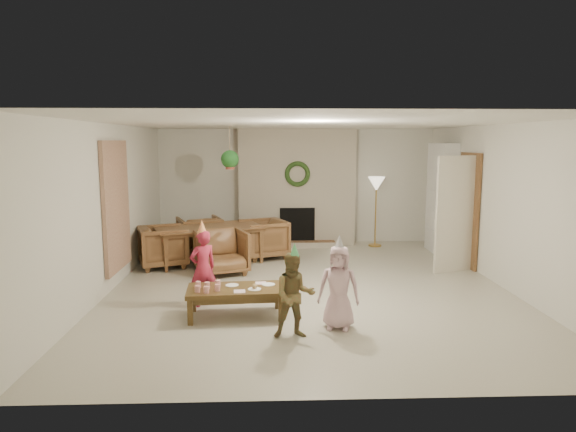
{
  "coord_description": "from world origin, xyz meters",
  "views": [
    {
      "loc": [
        -0.6,
        -7.63,
        2.24
      ],
      "look_at": [
        -0.3,
        0.4,
        1.05
      ],
      "focal_mm": 31.59,
      "sensor_mm": 36.0,
      "label": 1
    }
  ],
  "objects_px": {
    "dining_chair_far": "(200,235)",
    "child_red": "(203,268)",
    "dining_table": "(210,245)",
    "dining_chair_near": "(222,252)",
    "coffee_table_top": "(236,290)",
    "child_plaid": "(294,296)",
    "dining_chair_left": "(163,246)",
    "dining_chair_right": "(264,239)",
    "child_pink": "(339,287)"
  },
  "relations": [
    {
      "from": "dining_chair_far",
      "to": "child_red",
      "type": "xyz_separation_m",
      "value": [
        0.49,
        -3.28,
        0.15
      ]
    },
    {
      "from": "dining_table",
      "to": "dining_chair_far",
      "type": "relative_size",
      "value": 2.34
    },
    {
      "from": "dining_chair_near",
      "to": "coffee_table_top",
      "type": "bearing_deg",
      "value": -100.28
    },
    {
      "from": "child_plaid",
      "to": "dining_chair_far",
      "type": "bearing_deg",
      "value": 107.22
    },
    {
      "from": "coffee_table_top",
      "to": "child_red",
      "type": "relative_size",
      "value": 1.18
    },
    {
      "from": "dining_chair_left",
      "to": "dining_chair_far",
      "type": "bearing_deg",
      "value": -45.0
    },
    {
      "from": "child_red",
      "to": "dining_chair_right",
      "type": "bearing_deg",
      "value": -138.94
    },
    {
      "from": "dining_chair_right",
      "to": "child_red",
      "type": "height_order",
      "value": "child_red"
    },
    {
      "from": "child_red",
      "to": "dining_chair_far",
      "type": "bearing_deg",
      "value": -114.88
    },
    {
      "from": "dining_chair_near",
      "to": "dining_chair_far",
      "type": "height_order",
      "value": "same"
    },
    {
      "from": "child_pink",
      "to": "child_plaid",
      "type": "bearing_deg",
      "value": -140.51
    },
    {
      "from": "dining_chair_near",
      "to": "dining_chair_far",
      "type": "bearing_deg",
      "value": 90.0
    },
    {
      "from": "coffee_table_top",
      "to": "child_pink",
      "type": "xyz_separation_m",
      "value": [
        1.26,
        -0.46,
        0.16
      ]
    },
    {
      "from": "dining_chair_right",
      "to": "child_pink",
      "type": "bearing_deg",
      "value": -6.24
    },
    {
      "from": "dining_chair_left",
      "to": "child_red",
      "type": "bearing_deg",
      "value": -175.93
    },
    {
      "from": "dining_table",
      "to": "child_red",
      "type": "xyz_separation_m",
      "value": [
        0.2,
        -2.49,
        0.19
      ]
    },
    {
      "from": "dining_table",
      "to": "coffee_table_top",
      "type": "relative_size",
      "value": 1.56
    },
    {
      "from": "dining_chair_far",
      "to": "dining_table",
      "type": "bearing_deg",
      "value": 90.0
    },
    {
      "from": "dining_table",
      "to": "child_pink",
      "type": "distance_m",
      "value": 3.92
    },
    {
      "from": "child_red",
      "to": "child_pink",
      "type": "xyz_separation_m",
      "value": [
        1.73,
        -0.92,
        -0.02
      ]
    },
    {
      "from": "dining_chair_far",
      "to": "child_red",
      "type": "distance_m",
      "value": 3.32
    },
    {
      "from": "dining_table",
      "to": "dining_chair_right",
      "type": "relative_size",
      "value": 2.34
    },
    {
      "from": "dining_chair_near",
      "to": "dining_chair_right",
      "type": "relative_size",
      "value": 1.0
    },
    {
      "from": "dining_chair_near",
      "to": "dining_table",
      "type": "bearing_deg",
      "value": 90.0
    },
    {
      "from": "dining_chair_left",
      "to": "coffee_table_top",
      "type": "relative_size",
      "value": 0.67
    },
    {
      "from": "child_red",
      "to": "child_plaid",
      "type": "height_order",
      "value": "child_red"
    },
    {
      "from": "dining_chair_near",
      "to": "child_red",
      "type": "relative_size",
      "value": 0.78
    },
    {
      "from": "dining_chair_right",
      "to": "coffee_table_top",
      "type": "height_order",
      "value": "dining_chair_right"
    },
    {
      "from": "dining_table",
      "to": "child_plaid",
      "type": "relative_size",
      "value": 1.94
    },
    {
      "from": "dining_table",
      "to": "coffee_table_top",
      "type": "height_order",
      "value": "dining_table"
    },
    {
      "from": "dining_chair_right",
      "to": "dining_chair_near",
      "type": "bearing_deg",
      "value": -51.34
    },
    {
      "from": "child_plaid",
      "to": "coffee_table_top",
      "type": "bearing_deg",
      "value": 131.22
    },
    {
      "from": "dining_chair_near",
      "to": "child_plaid",
      "type": "distance_m",
      "value": 3.08
    },
    {
      "from": "dining_table",
      "to": "child_plaid",
      "type": "xyz_separation_m",
      "value": [
        1.39,
        -3.67,
        0.16
      ]
    },
    {
      "from": "dining_table",
      "to": "coffee_table_top",
      "type": "bearing_deg",
      "value": -97.41
    },
    {
      "from": "dining_chair_right",
      "to": "child_pink",
      "type": "xyz_separation_m",
      "value": [
        0.94,
        -3.77,
        0.13
      ]
    },
    {
      "from": "dining_table",
      "to": "dining_chair_right",
      "type": "xyz_separation_m",
      "value": [
        0.99,
        0.37,
        0.04
      ]
    },
    {
      "from": "dining_table",
      "to": "child_pink",
      "type": "bearing_deg",
      "value": -80.66
    },
    {
      "from": "coffee_table_top",
      "to": "child_pink",
      "type": "bearing_deg",
      "value": -24.07
    },
    {
      "from": "dining_chair_far",
      "to": "child_plaid",
      "type": "relative_size",
      "value": 0.83
    },
    {
      "from": "child_pink",
      "to": "coffee_table_top",
      "type": "bearing_deg",
      "value": 173.22
    },
    {
      "from": "coffee_table_top",
      "to": "child_red",
      "type": "bearing_deg",
      "value": 131.92
    },
    {
      "from": "child_red",
      "to": "child_plaid",
      "type": "xyz_separation_m",
      "value": [
        1.19,
        -1.18,
        -0.03
      ]
    },
    {
      "from": "dining_chair_left",
      "to": "child_plaid",
      "type": "xyz_separation_m",
      "value": [
        2.18,
        -3.38,
        0.12
      ]
    },
    {
      "from": "dining_table",
      "to": "dining_chair_left",
      "type": "bearing_deg",
      "value": 180.0
    },
    {
      "from": "dining_chair_near",
      "to": "dining_chair_far",
      "type": "distance_m",
      "value": 1.69
    },
    {
      "from": "dining_chair_left",
      "to": "child_plaid",
      "type": "height_order",
      "value": "child_plaid"
    },
    {
      "from": "dining_chair_right",
      "to": "child_pink",
      "type": "height_order",
      "value": "child_pink"
    },
    {
      "from": "child_plaid",
      "to": "dining_chair_near",
      "type": "bearing_deg",
      "value": 107.44
    },
    {
      "from": "dining_table",
      "to": "dining_chair_right",
      "type": "bearing_deg",
      "value": 0.0
    }
  ]
}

